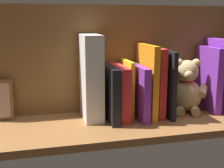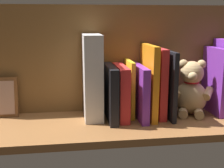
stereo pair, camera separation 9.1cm
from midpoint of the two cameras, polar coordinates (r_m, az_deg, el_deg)
The scene contains 13 objects.
ground_plane at distance 94.98cm, azimuth -2.78°, elevation -7.82°, with size 98.38×30.92×2.20cm, color brown.
shelf_back_panel at distance 103.10cm, azimuth -4.33°, elevation 4.79°, with size 98.38×1.50×36.33cm, color brown.
book_0 at distance 109.23cm, azimuth 17.64°, elevation 1.66°, with size 2.96×16.63×25.00cm, color purple.
book_1 at distance 108.30cm, azimuth 15.68°, elevation 0.97°, with size 2.54×14.94×22.30cm, color purple.
teddy_bear at distance 104.61cm, azimuth 11.66°, elevation -0.89°, with size 14.25×14.06×18.54cm.
book_2 at distance 99.83cm, azimuth 7.33°, elevation 0.26°, with size 1.39×17.45×21.84cm, color black.
book_3 at distance 99.76cm, azimuth 5.57°, elevation 0.52°, with size 2.41×15.28×22.60cm, color red.
book_4 at distance 97.80cm, azimuth 4.00°, elevation 0.62°, with size 1.98×17.10×23.64cm, color orange.
book_5 at distance 97.14cm, azimuth 2.30°, elevation -1.41°, with size 2.31×18.12×17.10cm, color purple.
book_6 at distance 98.90cm, azimuth 0.30°, elevation -0.77°, with size 1.31×12.51×18.39cm, color yellow.
book_7 at distance 96.44cm, azimuth -1.25°, elevation -1.51°, with size 3.13×16.49×17.08cm, color red.
book_8 at distance 94.90cm, azimuth -3.43°, elevation -1.70°, with size 2.66×18.10×17.27cm, color black.
dictionary_thick_white at distance 94.99cm, azimuth -6.76°, elevation 1.25°, with size 5.73×13.96×26.98cm, color silver.
Camera 1 is at (21.60, 86.72, 31.36)cm, focal length 47.71 mm.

